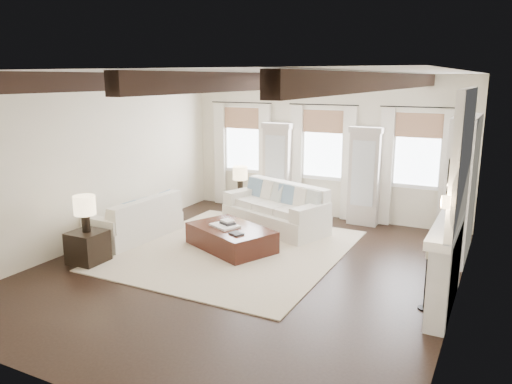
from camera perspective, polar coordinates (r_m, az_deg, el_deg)
The scene contains 16 objects.
ground at distance 8.45m, azimuth -1.20°, elevation -8.78°, with size 7.50×7.50×0.00m, color black.
room_shell at distance 8.44m, azimuth 6.13°, elevation 4.44°, with size 6.54×7.54×3.22m.
area_rug at distance 9.33m, azimuth -2.46°, elevation -6.58°, with size 3.81×4.33×0.02m, color beige.
sofa_back at distance 10.49m, azimuth 2.46°, elevation -2.16°, with size 2.46×1.72×0.96m.
sofa_left at distance 10.16m, azimuth -13.41°, elevation -3.34°, with size 0.98×2.00×0.84m.
ottoman at distance 9.34m, azimuth -2.87°, elevation -5.27°, with size 1.61×1.00×0.42m, color black.
tray at distance 9.31m, azimuth -3.57°, elevation -3.86°, with size 0.50×0.38×0.04m, color white.
book_lower at distance 9.33m, azimuth -3.26°, elevation -3.56°, with size 0.26×0.20×0.04m, color #262628.
book_upper at distance 9.34m, azimuth -3.30°, elevation -3.32°, with size 0.22×0.17×0.03m, color beige.
book_loose at distance 8.85m, azimuth -2.26°, elevation -4.78°, with size 0.24×0.18×0.03m, color #262628.
side_table_front at distance 9.10m, azimuth -18.67°, elevation -6.00°, with size 0.56×0.56×0.56m, color black.
lamp_front at distance 8.90m, azimuth -18.99°, elevation -1.67°, with size 0.37×0.37×0.63m.
side_table_back at distance 11.57m, azimuth -1.80°, elevation -1.30°, with size 0.38×0.38×0.56m, color black.
lamp_back at distance 11.42m, azimuth -1.82°, elevation 2.00°, with size 0.34×0.34×0.58m.
candlestick_near at distance 7.33m, azimuth 18.81°, elevation -10.05°, with size 0.17×0.17×0.85m.
candlestick_far at distance 7.82m, azimuth 19.38°, elevation -8.84°, with size 0.16×0.16×0.78m.
Camera 1 is at (3.73, -6.91, 3.13)m, focal length 35.00 mm.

